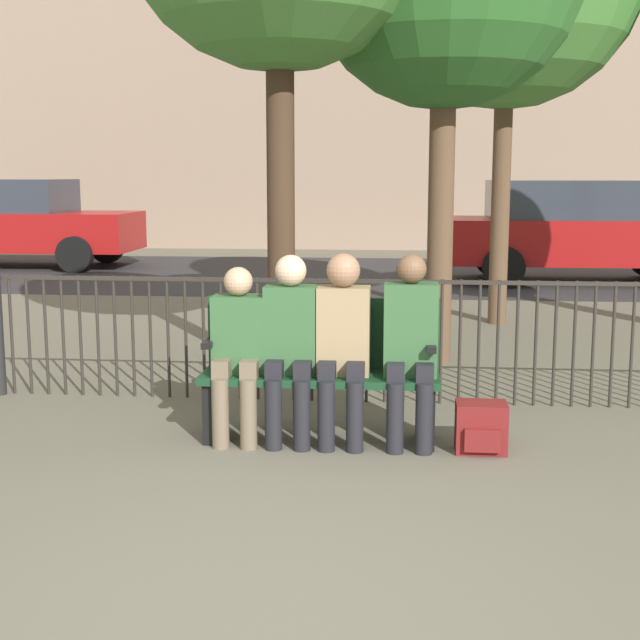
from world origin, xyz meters
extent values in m
plane|color=#605B4C|center=(0.00, 0.00, 0.00)|extent=(80.00, 80.00, 0.00)
cube|color=#14381E|center=(0.00, 2.30, 0.42)|extent=(1.54, 0.45, 0.05)
cube|color=#14381E|center=(0.00, 2.49, 0.69)|extent=(1.54, 0.05, 0.47)
cube|color=black|center=(-0.71, 2.30, 0.20)|extent=(0.06, 0.38, 0.40)
cube|color=black|center=(0.71, 2.30, 0.20)|extent=(0.06, 0.38, 0.40)
cube|color=black|center=(-0.71, 2.30, 0.65)|extent=(0.06, 0.38, 0.04)
cube|color=black|center=(0.71, 2.30, 0.65)|extent=(0.06, 0.38, 0.04)
cylinder|color=brown|center=(-0.61, 2.07, 0.23)|extent=(0.11, 0.11, 0.45)
cylinder|color=brown|center=(-0.43, 2.07, 0.23)|extent=(0.11, 0.11, 0.45)
cube|color=brown|center=(-0.61, 2.18, 0.50)|extent=(0.11, 0.20, 0.12)
cube|color=brown|center=(-0.43, 2.18, 0.50)|extent=(0.11, 0.20, 0.12)
cube|color=#335B33|center=(-0.52, 2.30, 0.70)|extent=(0.34, 0.22, 0.50)
sphere|color=tan|center=(-0.52, 2.28, 1.05)|extent=(0.19, 0.19, 0.19)
cylinder|color=black|center=(-0.27, 2.07, 0.23)|extent=(0.11, 0.11, 0.45)
cylinder|color=black|center=(-0.09, 2.07, 0.23)|extent=(0.11, 0.11, 0.45)
cube|color=black|center=(-0.27, 2.18, 0.50)|extent=(0.11, 0.20, 0.12)
cube|color=black|center=(-0.09, 2.18, 0.50)|extent=(0.11, 0.20, 0.12)
cube|color=#335B33|center=(-0.18, 2.30, 0.73)|extent=(0.34, 0.22, 0.57)
sphere|color=beige|center=(-0.18, 2.28, 1.12)|extent=(0.20, 0.20, 0.20)
cylinder|color=black|center=(0.06, 2.07, 0.23)|extent=(0.11, 0.11, 0.45)
cylinder|color=black|center=(0.24, 2.07, 0.23)|extent=(0.11, 0.11, 0.45)
cube|color=black|center=(0.06, 2.18, 0.50)|extent=(0.11, 0.20, 0.12)
cube|color=black|center=(0.24, 2.18, 0.50)|extent=(0.11, 0.20, 0.12)
cube|color=#997F59|center=(0.15, 2.30, 0.73)|extent=(0.34, 0.22, 0.57)
sphere|color=#A37556|center=(0.15, 2.28, 1.12)|extent=(0.22, 0.22, 0.22)
cylinder|color=black|center=(0.49, 2.07, 0.23)|extent=(0.11, 0.11, 0.45)
cylinder|color=black|center=(0.67, 2.07, 0.23)|extent=(0.11, 0.11, 0.45)
cube|color=black|center=(0.49, 2.18, 0.50)|extent=(0.11, 0.20, 0.12)
cube|color=black|center=(0.67, 2.18, 0.50)|extent=(0.11, 0.20, 0.12)
cube|color=#335B33|center=(0.58, 2.30, 0.75)|extent=(0.34, 0.22, 0.60)
sphere|color=brown|center=(0.58, 2.28, 1.14)|extent=(0.18, 0.18, 0.18)
cube|color=maroon|center=(1.03, 2.15, 0.16)|extent=(0.32, 0.22, 0.32)
cube|color=maroon|center=(1.03, 2.02, 0.11)|extent=(0.22, 0.04, 0.14)
cylinder|color=#2D2823|center=(-2.54, 3.33, 0.47)|extent=(0.02, 0.02, 0.95)
cylinder|color=#2D2823|center=(-2.40, 3.33, 0.47)|extent=(0.02, 0.02, 0.95)
cylinder|color=#2D2823|center=(-2.26, 3.33, 0.47)|extent=(0.02, 0.02, 0.95)
cylinder|color=#2D2823|center=(-2.12, 3.33, 0.47)|extent=(0.02, 0.02, 0.95)
cylinder|color=#2D2823|center=(-1.98, 3.33, 0.47)|extent=(0.02, 0.02, 0.95)
cylinder|color=#2D2823|center=(-1.84, 3.33, 0.47)|extent=(0.02, 0.02, 0.95)
cylinder|color=#2D2823|center=(-1.70, 3.33, 0.47)|extent=(0.02, 0.02, 0.95)
cylinder|color=#2D2823|center=(-1.56, 3.33, 0.47)|extent=(0.02, 0.02, 0.95)
cylinder|color=#2D2823|center=(-1.42, 3.33, 0.47)|extent=(0.02, 0.02, 0.95)
cylinder|color=#2D2823|center=(-1.28, 3.33, 0.47)|extent=(0.02, 0.02, 0.95)
cylinder|color=#2D2823|center=(-1.14, 3.33, 0.47)|extent=(0.02, 0.02, 0.95)
cylinder|color=#2D2823|center=(-1.00, 3.33, 0.47)|extent=(0.02, 0.02, 0.95)
cylinder|color=#2D2823|center=(-0.86, 3.33, 0.47)|extent=(0.02, 0.02, 0.95)
cylinder|color=#2D2823|center=(-0.72, 3.33, 0.47)|extent=(0.02, 0.02, 0.95)
cylinder|color=#2D2823|center=(-0.58, 3.33, 0.47)|extent=(0.02, 0.02, 0.95)
cylinder|color=#2D2823|center=(-0.44, 3.33, 0.47)|extent=(0.02, 0.02, 0.95)
cylinder|color=#2D2823|center=(-0.30, 3.33, 0.47)|extent=(0.02, 0.02, 0.95)
cylinder|color=#2D2823|center=(-0.16, 3.33, 0.47)|extent=(0.02, 0.02, 0.95)
cylinder|color=#2D2823|center=(-0.02, 3.33, 0.47)|extent=(0.02, 0.02, 0.95)
cylinder|color=#2D2823|center=(0.12, 3.33, 0.47)|extent=(0.02, 0.02, 0.95)
cylinder|color=#2D2823|center=(0.26, 3.33, 0.47)|extent=(0.02, 0.02, 0.95)
cylinder|color=#2D2823|center=(0.40, 3.33, 0.47)|extent=(0.02, 0.02, 0.95)
cylinder|color=#2D2823|center=(0.54, 3.33, 0.47)|extent=(0.02, 0.02, 0.95)
cylinder|color=#2D2823|center=(0.68, 3.33, 0.47)|extent=(0.02, 0.02, 0.95)
cylinder|color=#2D2823|center=(0.82, 3.33, 0.47)|extent=(0.02, 0.02, 0.95)
cylinder|color=#2D2823|center=(0.96, 3.33, 0.47)|extent=(0.02, 0.02, 0.95)
cylinder|color=#2D2823|center=(1.10, 3.33, 0.47)|extent=(0.02, 0.02, 0.95)
cylinder|color=#2D2823|center=(1.24, 3.33, 0.47)|extent=(0.02, 0.02, 0.95)
cylinder|color=#2D2823|center=(1.38, 3.33, 0.47)|extent=(0.02, 0.02, 0.95)
cylinder|color=#2D2823|center=(1.52, 3.33, 0.47)|extent=(0.02, 0.02, 0.95)
cylinder|color=#2D2823|center=(1.66, 3.33, 0.47)|extent=(0.02, 0.02, 0.95)
cylinder|color=#2D2823|center=(1.80, 3.33, 0.47)|extent=(0.02, 0.02, 0.95)
cylinder|color=#2D2823|center=(1.94, 3.33, 0.47)|extent=(0.02, 0.02, 0.95)
cylinder|color=#2D2823|center=(2.08, 3.33, 0.47)|extent=(0.02, 0.02, 0.95)
cylinder|color=#2D2823|center=(2.22, 3.33, 0.47)|extent=(0.02, 0.02, 0.95)
cube|color=#2D2823|center=(0.00, 3.33, 0.93)|extent=(9.00, 0.03, 0.03)
cylinder|color=brown|center=(1.62, 7.10, 1.56)|extent=(0.21, 0.21, 3.11)
cylinder|color=#422D1E|center=(-0.51, 4.16, 1.58)|extent=(0.23, 0.23, 3.16)
cylinder|color=brown|center=(0.86, 4.87, 1.42)|extent=(0.23, 0.23, 2.83)
cube|color=#2B2B2D|center=(0.00, 12.00, 0.00)|extent=(24.00, 6.00, 0.01)
cube|color=maroon|center=(-6.53, 12.69, 0.67)|extent=(4.20, 1.70, 0.70)
cube|color=#2D333D|center=(-6.84, 12.69, 1.32)|extent=(2.31, 1.56, 0.60)
cylinder|color=black|center=(-5.23, 11.82, 0.32)|extent=(0.64, 0.20, 0.64)
cylinder|color=black|center=(-5.23, 13.56, 0.32)|extent=(0.64, 0.20, 0.64)
cube|color=maroon|center=(3.35, 11.22, 0.67)|extent=(4.20, 1.70, 0.70)
cube|color=#2D333D|center=(3.03, 11.22, 1.32)|extent=(2.31, 1.56, 0.60)
cylinder|color=black|center=(2.05, 10.35, 0.32)|extent=(0.64, 0.20, 0.64)
cylinder|color=black|center=(2.05, 12.09, 0.32)|extent=(0.64, 0.20, 0.64)
camera|label=1|loc=(0.53, -3.31, 1.73)|focal=50.00mm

